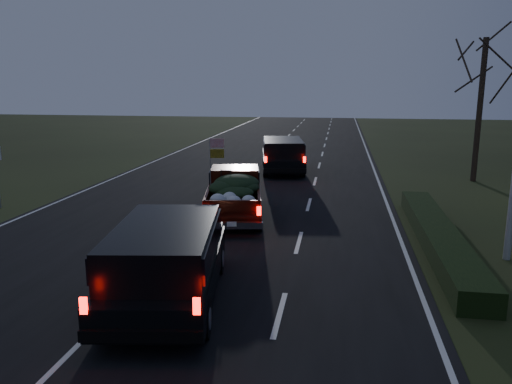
% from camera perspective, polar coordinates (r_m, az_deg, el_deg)
% --- Properties ---
extents(ground, '(120.00, 120.00, 0.00)m').
position_cam_1_polar(ground, '(14.05, -10.91, -8.11)').
color(ground, black).
rests_on(ground, ground).
extents(road_asphalt, '(14.00, 120.00, 0.02)m').
position_cam_1_polar(road_asphalt, '(14.05, -10.91, -8.07)').
color(road_asphalt, black).
rests_on(road_asphalt, ground).
extents(hedge_row, '(1.00, 10.00, 0.60)m').
position_cam_1_polar(hedge_row, '(16.27, 20.04, -4.69)').
color(hedge_row, black).
rests_on(hedge_row, ground).
extents(bare_tree_far, '(3.60, 3.60, 7.00)m').
position_cam_1_polar(bare_tree_far, '(27.17, 24.50, 12.05)').
color(bare_tree_far, black).
rests_on(bare_tree_far, ground).
extents(pickup_truck, '(2.73, 5.22, 2.61)m').
position_cam_1_polar(pickup_truck, '(18.27, -2.50, 0.07)').
color(pickup_truck, '#3A0F07').
rests_on(pickup_truck, ground).
extents(lead_suv, '(2.97, 5.49, 1.50)m').
position_cam_1_polar(lead_suv, '(27.60, 3.08, 4.57)').
color(lead_suv, black).
rests_on(lead_suv, ground).
extents(rear_suv, '(2.98, 5.51, 1.51)m').
position_cam_1_polar(rear_suv, '(11.26, -10.21, -7.14)').
color(rear_suv, black).
rests_on(rear_suv, ground).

